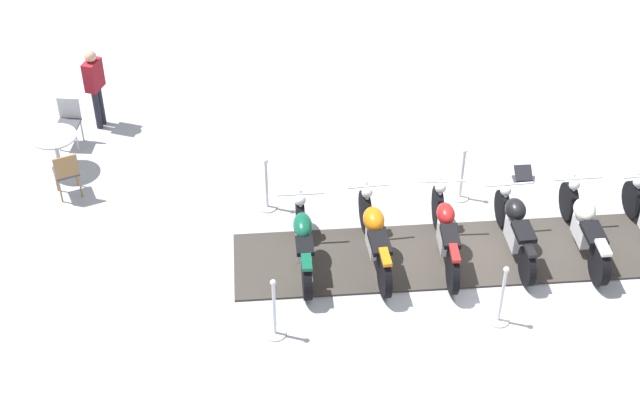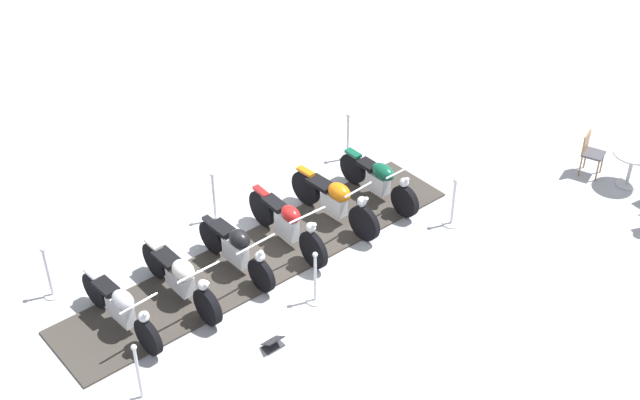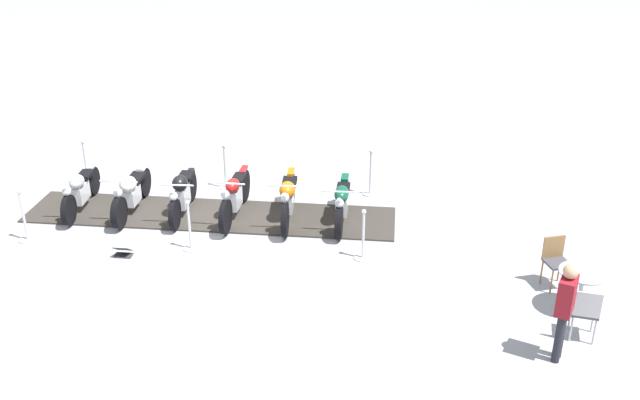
{
  "view_description": "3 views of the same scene",
  "coord_description": "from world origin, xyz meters",
  "px_view_note": "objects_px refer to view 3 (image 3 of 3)",
  "views": [
    {
      "loc": [
        -8.53,
        -8.01,
        10.31
      ],
      "look_at": [
        -1.75,
        1.91,
        0.65
      ],
      "focal_mm": 53.91,
      "sensor_mm": 36.0,
      "label": 1
    },
    {
      "loc": [
        10.78,
        5.09,
        9.77
      ],
      "look_at": [
        -0.69,
        0.83,
        1.0
      ],
      "focal_mm": 48.49,
      "sensor_mm": 36.0,
      "label": 2
    },
    {
      "loc": [
        3.21,
        13.29,
        6.6
      ],
      "look_at": [
        -1.86,
        1.55,
        0.68
      ],
      "focal_mm": 39.85,
      "sensor_mm": 36.0,
      "label": 3
    }
  ],
  "objects_px": {
    "motorcycle_copper": "(288,198)",
    "motorcycle_forest": "(342,202)",
    "stanchion_left_front": "(86,167)",
    "cafe_chair_near_table": "(556,258)",
    "cafe_table": "(582,281)",
    "stanchion_left_rear": "(370,180)",
    "stanchion_right_rear": "(363,243)",
    "stanchion_left_mid": "(225,174)",
    "stanchion_right_mid": "(190,233)",
    "cafe_chair_across_table": "(585,310)",
    "bystander_person": "(565,304)",
    "motorcycle_cream": "(131,192)",
    "motorcycle_chrome": "(80,190)",
    "motorcycle_black": "(182,193)",
    "info_placard": "(123,253)",
    "stanchion_right_front": "(25,225)",
    "motorcycle_maroon": "(235,195)"
  },
  "relations": [
    {
      "from": "cafe_chair_across_table",
      "to": "stanchion_right_front",
      "type": "bearing_deg",
      "value": 86.72
    },
    {
      "from": "stanchion_right_rear",
      "to": "stanchion_left_mid",
      "type": "relative_size",
      "value": 0.95
    },
    {
      "from": "stanchion_left_rear",
      "to": "cafe_table",
      "type": "distance_m",
      "value": 5.63
    },
    {
      "from": "motorcycle_chrome",
      "to": "stanchion_right_rear",
      "type": "height_order",
      "value": "stanchion_right_rear"
    },
    {
      "from": "motorcycle_chrome",
      "to": "stanchion_right_rear",
      "type": "relative_size",
      "value": 1.93
    },
    {
      "from": "motorcycle_cream",
      "to": "stanchion_right_mid",
      "type": "bearing_deg",
      "value": 48.41
    },
    {
      "from": "stanchion_left_mid",
      "to": "stanchion_right_rear",
      "type": "bearing_deg",
      "value": 108.72
    },
    {
      "from": "motorcycle_copper",
      "to": "info_placard",
      "type": "distance_m",
      "value": 3.45
    },
    {
      "from": "info_placard",
      "to": "motorcycle_chrome",
      "type": "bearing_deg",
      "value": -49.27
    },
    {
      "from": "info_placard",
      "to": "motorcycle_maroon",
      "type": "bearing_deg",
      "value": -133.54
    },
    {
      "from": "motorcycle_copper",
      "to": "cafe_chair_across_table",
      "type": "height_order",
      "value": "motorcycle_copper"
    },
    {
      "from": "stanchion_right_rear",
      "to": "stanchion_right_front",
      "type": "distance_m",
      "value": 6.61
    },
    {
      "from": "stanchion_left_rear",
      "to": "motorcycle_cream",
      "type": "bearing_deg",
      "value": -12.98
    },
    {
      "from": "motorcycle_copper",
      "to": "stanchion_left_rear",
      "type": "distance_m",
      "value": 2.22
    },
    {
      "from": "motorcycle_chrome",
      "to": "motorcycle_cream",
      "type": "relative_size",
      "value": 0.99
    },
    {
      "from": "bystander_person",
      "to": "motorcycle_maroon",
      "type": "bearing_deg",
      "value": -13.59
    },
    {
      "from": "stanchion_right_front",
      "to": "cafe_chair_near_table",
      "type": "relative_size",
      "value": 1.2
    },
    {
      "from": "motorcycle_forest",
      "to": "stanchion_left_mid",
      "type": "xyz_separation_m",
      "value": [
        1.68,
        -2.68,
        -0.13
      ]
    },
    {
      "from": "motorcycle_cream",
      "to": "bystander_person",
      "type": "height_order",
      "value": "bystander_person"
    },
    {
      "from": "cafe_chair_across_table",
      "to": "motorcycle_cream",
      "type": "bearing_deg",
      "value": 75.77
    },
    {
      "from": "motorcycle_black",
      "to": "info_placard",
      "type": "bearing_deg",
      "value": -21.44
    },
    {
      "from": "stanchion_left_mid",
      "to": "info_placard",
      "type": "xyz_separation_m",
      "value": [
        2.7,
        2.31,
        -0.27
      ]
    },
    {
      "from": "motorcycle_cream",
      "to": "bystander_person",
      "type": "xyz_separation_m",
      "value": [
        -4.91,
        7.58,
        0.49
      ]
    },
    {
      "from": "motorcycle_copper",
      "to": "stanchion_right_mid",
      "type": "relative_size",
      "value": 1.99
    },
    {
      "from": "motorcycle_maroon",
      "to": "motorcycle_forest",
      "type": "distance_m",
      "value": 2.23
    },
    {
      "from": "cafe_chair_across_table",
      "to": "stanchion_left_mid",
      "type": "bearing_deg",
      "value": 61.99
    },
    {
      "from": "stanchion_right_mid",
      "to": "stanchion_left_mid",
      "type": "bearing_deg",
      "value": -119.68
    },
    {
      "from": "motorcycle_copper",
      "to": "stanchion_left_front",
      "type": "height_order",
      "value": "motorcycle_copper"
    },
    {
      "from": "stanchion_right_mid",
      "to": "motorcycle_maroon",
      "type": "bearing_deg",
      "value": -140.83
    },
    {
      "from": "motorcycle_copper",
      "to": "bystander_person",
      "type": "distance_m",
      "value": 6.27
    },
    {
      "from": "motorcycle_copper",
      "to": "cafe_table",
      "type": "bearing_deg",
      "value": 58.22
    },
    {
      "from": "stanchion_left_rear",
      "to": "stanchion_left_mid",
      "type": "relative_size",
      "value": 1.01
    },
    {
      "from": "info_placard",
      "to": "cafe_chair_near_table",
      "type": "xyz_separation_m",
      "value": [
        -6.75,
        4.05,
        0.46
      ]
    },
    {
      "from": "cafe_chair_near_table",
      "to": "stanchion_left_rear",
      "type": "bearing_deg",
      "value": -155.86
    },
    {
      "from": "stanchion_left_front",
      "to": "cafe_chair_near_table",
      "type": "relative_size",
      "value": 1.14
    },
    {
      "from": "stanchion_right_rear",
      "to": "stanchion_right_mid",
      "type": "height_order",
      "value": "stanchion_right_mid"
    },
    {
      "from": "motorcycle_maroon",
      "to": "motorcycle_forest",
      "type": "bearing_deg",
      "value": 91.74
    },
    {
      "from": "motorcycle_chrome",
      "to": "stanchion_left_front",
      "type": "bearing_deg",
      "value": -164.93
    },
    {
      "from": "stanchion_left_mid",
      "to": "stanchion_left_rear",
      "type": "bearing_deg",
      "value": 150.32
    },
    {
      "from": "motorcycle_cream",
      "to": "motorcycle_forest",
      "type": "distance_m",
      "value": 4.46
    },
    {
      "from": "stanchion_right_rear",
      "to": "bystander_person",
      "type": "height_order",
      "value": "bystander_person"
    },
    {
      "from": "stanchion_left_rear",
      "to": "stanchion_left_mid",
      "type": "bearing_deg",
      "value": -29.68
    },
    {
      "from": "stanchion_right_rear",
      "to": "stanchion_left_mid",
      "type": "bearing_deg",
      "value": -71.28
    },
    {
      "from": "motorcycle_black",
      "to": "cafe_table",
      "type": "distance_m",
      "value": 8.0
    },
    {
      "from": "motorcycle_forest",
      "to": "stanchion_left_front",
      "type": "height_order",
      "value": "stanchion_left_front"
    },
    {
      "from": "cafe_chair_across_table",
      "to": "stanchion_left_rear",
      "type": "bearing_deg",
      "value": 43.33
    },
    {
      "from": "motorcycle_maroon",
      "to": "info_placard",
      "type": "bearing_deg",
      "value": -41.66
    },
    {
      "from": "motorcycle_forest",
      "to": "stanchion_left_rear",
      "type": "xyz_separation_m",
      "value": [
        -1.19,
        -1.05,
        -0.13
      ]
    },
    {
      "from": "stanchion_left_rear",
      "to": "stanchion_left_mid",
      "type": "height_order",
      "value": "stanchion_left_rear"
    },
    {
      "from": "motorcycle_copper",
      "to": "motorcycle_forest",
      "type": "xyz_separation_m",
      "value": [
        -0.97,
        0.55,
        -0.04
      ]
    }
  ]
}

